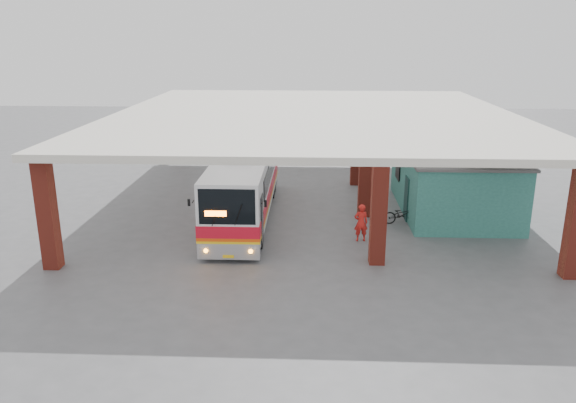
% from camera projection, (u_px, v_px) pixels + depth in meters
% --- Properties ---
extents(ground, '(90.00, 90.00, 0.00)m').
position_uv_depth(ground, '(302.00, 235.00, 25.11)').
color(ground, '#515154').
rests_on(ground, ground).
extents(brick_columns, '(20.10, 21.60, 4.35)m').
position_uv_depth(brick_columns, '(331.00, 163.00, 29.21)').
color(brick_columns, maroon).
rests_on(brick_columns, ground).
extents(canopy_roof, '(21.00, 23.00, 0.30)m').
position_uv_depth(canopy_roof, '(314.00, 115.00, 30.01)').
color(canopy_roof, silver).
rests_on(canopy_roof, brick_columns).
extents(shop_building, '(5.20, 8.20, 3.11)m').
position_uv_depth(shop_building, '(453.00, 181.00, 28.17)').
color(shop_building, '#2A695F').
rests_on(shop_building, ground).
extents(coach_bus, '(2.53, 11.79, 3.43)m').
position_uv_depth(coach_bus, '(245.00, 184.00, 27.03)').
color(coach_bus, silver).
rests_on(coach_bus, ground).
extents(motorcycle, '(1.81, 0.75, 0.93)m').
position_uv_depth(motorcycle, '(402.00, 214.00, 26.50)').
color(motorcycle, black).
rests_on(motorcycle, ground).
extents(pedestrian, '(0.65, 0.47, 1.66)m').
position_uv_depth(pedestrian, '(361.00, 223.00, 24.22)').
color(pedestrian, red).
rests_on(pedestrian, ground).
extents(red_chair, '(0.51, 0.51, 0.80)m').
position_uv_depth(red_chair, '(382.00, 188.00, 31.41)').
color(red_chair, red).
rests_on(red_chair, ground).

